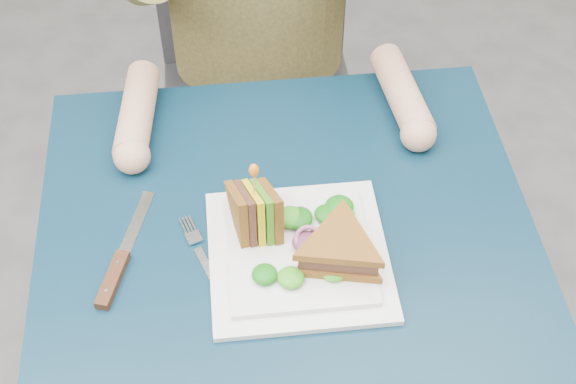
{
  "coord_description": "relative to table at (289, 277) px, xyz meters",
  "views": [
    {
      "loc": [
        -0.08,
        -0.72,
        1.67
      ],
      "look_at": [
        0.0,
        0.03,
        0.82
      ],
      "focal_mm": 50.0,
      "sensor_mm": 36.0,
      "label": 1
    }
  ],
  "objects": [
    {
      "name": "sandwich_flat",
      "position": [
        0.07,
        -0.05,
        0.12
      ],
      "size": [
        0.17,
        0.17,
        0.05
      ],
      "color": "brown",
      "rests_on": "plate"
    },
    {
      "name": "toothpick_frill",
      "position": [
        -0.05,
        0.02,
        0.23
      ],
      "size": [
        0.01,
        0.01,
        0.02
      ],
      "primitive_type": "ellipsoid",
      "color": "orange",
      "rests_on": "sandwich_upright"
    },
    {
      "name": "table",
      "position": [
        0.0,
        0.0,
        0.0
      ],
      "size": [
        0.75,
        0.75,
        0.73
      ],
      "color": "#081F30",
      "rests_on": "ground"
    },
    {
      "name": "knife",
      "position": [
        -0.25,
        -0.02,
        0.09
      ],
      "size": [
        0.08,
        0.22,
        0.02
      ],
      "color": "silver",
      "rests_on": "table"
    },
    {
      "name": "onion_ring",
      "position": [
        0.03,
        -0.02,
        0.11
      ],
      "size": [
        0.04,
        0.04,
        0.02
      ],
      "primitive_type": "torus",
      "rotation": [
        0.44,
        0.0,
        0.0
      ],
      "color": "#9E4C7A",
      "rests_on": "plate"
    },
    {
      "name": "lettuce_spill",
      "position": [
        0.02,
        -0.01,
        0.11
      ],
      "size": [
        0.15,
        0.13,
        0.02
      ],
      "primitive_type": null,
      "color": "#337A14",
      "rests_on": "plate"
    },
    {
      "name": "chair",
      "position": [
        0.0,
        0.67,
        -0.11
      ],
      "size": [
        0.42,
        0.4,
        0.93
      ],
      "color": "#47474C",
      "rests_on": "ground"
    },
    {
      "name": "fork",
      "position": [
        -0.12,
        -0.02,
        0.08
      ],
      "size": [
        0.07,
        0.17,
        0.01
      ],
      "color": "silver",
      "rests_on": "table"
    },
    {
      "name": "plate",
      "position": [
        0.01,
        -0.02,
        0.09
      ],
      "size": [
        0.26,
        0.26,
        0.02
      ],
      "color": "white",
      "rests_on": "table"
    },
    {
      "name": "sandwich_upright",
      "position": [
        -0.05,
        0.02,
        0.13
      ],
      "size": [
        0.09,
        0.14,
        0.14
      ],
      "color": "brown",
      "rests_on": "plate"
    },
    {
      "name": "toothpick",
      "position": [
        -0.05,
        0.02,
        0.2
      ],
      "size": [
        0.01,
        0.01,
        0.06
      ],
      "primitive_type": "cylinder",
      "rotation": [
        0.14,
        0.07,
        0.0
      ],
      "color": "tan",
      "rests_on": "sandwich_upright"
    }
  ]
}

